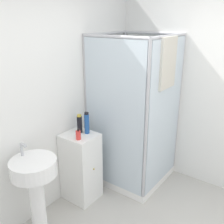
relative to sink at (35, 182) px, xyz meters
name	(u,v)px	position (x,y,z in m)	size (l,w,h in m)	color
wall_back	(31,108)	(0.27, 0.31, 0.60)	(6.40, 0.06, 2.50)	white
shower_enclosure	(135,145)	(1.42, -0.25, -0.12)	(0.90, 0.93, 1.95)	white
vanity_cabinet	(81,167)	(0.72, 0.08, -0.22)	(0.35, 0.41, 0.85)	white
sink	(35,182)	(0.00, 0.00, 0.00)	(0.44, 0.44, 1.01)	white
soap_dispenser	(78,135)	(0.62, 0.01, 0.25)	(0.06, 0.06, 0.13)	red
shampoo_bottle_tall_black	(80,124)	(0.77, 0.13, 0.31)	(0.06, 0.06, 0.22)	black
shampoo_bottle_blue	(87,123)	(0.80, 0.04, 0.33)	(0.06, 0.06, 0.26)	#1E4C93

